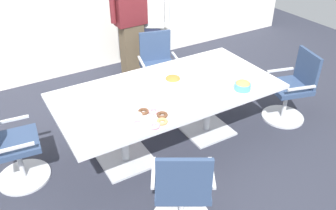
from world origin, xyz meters
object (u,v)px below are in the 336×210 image
(office_chair_1, at_px, (182,192))
(donut_platter, at_px, (150,119))
(conference_table, at_px, (168,99))
(person_standing_1, at_px, (149,21))
(office_chair_2, at_px, (292,90))
(snack_bowl_pretzels, at_px, (173,80))
(office_chair_3, at_px, (158,70))
(office_chair_0, at_px, (10,149))
(napkin_pile, at_px, (195,66))
(person_standing_0, at_px, (131,18))
(snack_bowl_cookies, at_px, (243,85))
(plate_stack, at_px, (89,124))

(office_chair_1, height_order, donut_platter, office_chair_1)
(conference_table, bearing_deg, person_standing_1, 68.08)
(office_chair_2, height_order, snack_bowl_pretzels, office_chair_2)
(snack_bowl_pretzels, bearing_deg, office_chair_3, 69.71)
(office_chair_0, bearing_deg, napkin_pile, 95.29)
(snack_bowl_pretzels, distance_m, donut_platter, 0.74)
(office_chair_0, relative_size, person_standing_1, 0.53)
(person_standing_0, bearing_deg, office_chair_1, 70.44)
(office_chair_3, bearing_deg, person_standing_1, -94.17)
(office_chair_3, distance_m, snack_bowl_cookies, 1.54)
(office_chair_1, xyz_separation_m, snack_bowl_cookies, (1.17, 0.65, 0.40))
(person_standing_0, xyz_separation_m, snack_bowl_pretzels, (-0.27, -1.60, -0.20))
(napkin_pile, bearing_deg, plate_stack, -162.76)
(conference_table, bearing_deg, plate_stack, -167.91)
(office_chair_3, distance_m, napkin_pile, 0.90)
(person_standing_0, xyz_separation_m, plate_stack, (-1.33, -1.87, -0.23))
(person_standing_0, relative_size, donut_platter, 5.13)
(office_chair_3, relative_size, snack_bowl_pretzels, 4.90)
(office_chair_0, bearing_deg, office_chair_1, 46.90)
(office_chair_1, bearing_deg, office_chair_0, 161.26)
(office_chair_2, bearing_deg, snack_bowl_pretzels, 92.30)
(donut_platter, bearing_deg, office_chair_3, 58.22)
(office_chair_0, height_order, person_standing_1, person_standing_1)
(office_chair_1, height_order, person_standing_1, person_standing_1)
(person_standing_0, relative_size, person_standing_1, 1.10)
(office_chair_0, bearing_deg, office_chair_2, 85.97)
(office_chair_0, relative_size, napkin_pile, 5.81)
(office_chair_3, bearing_deg, conference_table, 80.54)
(office_chair_2, bearing_deg, conference_table, 95.47)
(conference_table, height_order, person_standing_1, person_standing_1)
(plate_stack, bearing_deg, person_standing_0, 54.59)
(conference_table, distance_m, office_chair_1, 1.18)
(snack_bowl_cookies, height_order, plate_stack, snack_bowl_cookies)
(snack_bowl_cookies, bearing_deg, person_standing_1, 90.11)
(snack_bowl_cookies, bearing_deg, napkin_pile, 103.46)
(office_chair_2, xyz_separation_m, plate_stack, (-2.60, 0.10, 0.36))
(office_chair_0, xyz_separation_m, donut_platter, (1.19, -0.72, 0.36))
(office_chair_1, relative_size, person_standing_1, 0.53)
(office_chair_2, distance_m, snack_bowl_pretzels, 1.63)
(snack_bowl_pretzels, relative_size, donut_platter, 0.51)
(office_chair_0, distance_m, snack_bowl_pretzels, 1.80)
(person_standing_1, height_order, donut_platter, person_standing_1)
(office_chair_1, bearing_deg, office_chair_3, 96.50)
(office_chair_3, height_order, plate_stack, office_chair_3)
(conference_table, distance_m, snack_bowl_cookies, 0.82)
(office_chair_2, distance_m, napkin_pile, 1.30)
(snack_bowl_cookies, relative_size, donut_platter, 0.48)
(snack_bowl_pretzels, height_order, plate_stack, snack_bowl_pretzels)
(conference_table, relative_size, office_chair_0, 2.64)
(person_standing_1, xyz_separation_m, snack_bowl_pretzels, (-0.58, -1.62, -0.09))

